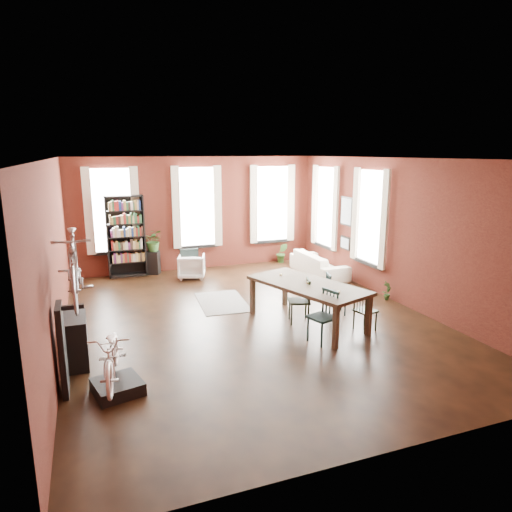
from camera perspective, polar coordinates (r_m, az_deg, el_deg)
name	(u,v)px	position (r m, az deg, el deg)	size (l,w,h in m)	color
room	(251,211)	(9.47, -0.65, 5.70)	(9.00, 9.04, 3.22)	black
dining_table	(307,304)	(9.04, 6.42, -5.96)	(1.10, 2.42, 0.83)	#4D3F2E
dining_chair_a	(322,317)	(8.22, 8.29, -7.55)	(0.43, 0.43, 0.93)	#173432
dining_chair_b	(299,301)	(9.10, 5.40, -5.59)	(0.41, 0.41, 0.89)	black
dining_chair_c	(365,310)	(8.94, 13.51, -6.64)	(0.36, 0.36, 0.78)	black
dining_chair_d	(336,294)	(9.69, 9.97, -4.67)	(0.40, 0.40, 0.86)	#193437
bookshelf	(126,236)	(12.75, -15.94, 2.36)	(1.00, 0.32, 2.20)	black
white_armchair	(192,265)	(12.35, -8.05, -1.15)	(0.68, 0.64, 0.70)	white
cream_sofa	(319,260)	(12.66, 7.87, -0.54)	(2.08, 0.61, 0.81)	beige
striped_rug	(222,302)	(10.39, -4.26, -5.76)	(1.02, 1.63, 0.01)	black
bike_trainer	(118,387)	(6.96, -16.91, -15.38)	(0.62, 0.62, 0.18)	black
bike_wall_rack	(62,350)	(6.97, -23.05, -10.72)	(0.16, 0.60, 1.30)	black
console_table	(74,341)	(7.89, -21.77, -9.80)	(0.40, 0.80, 0.80)	black
plant_stand	(154,263)	(12.98, -12.69, -0.81)	(0.32, 0.32, 0.63)	black
plant_by_sofa	(282,258)	(14.00, 3.25, -0.28)	(0.34, 0.61, 0.27)	#2E5D25
plant_small	(387,297)	(10.92, 16.02, -4.89)	(0.23, 0.44, 0.16)	#265522
bicycle_floor	(111,331)	(6.64, -17.69, -8.89)	(0.52, 0.78, 1.49)	silver
bicycle_hung	(72,243)	(6.54, -22.01, 1.46)	(0.47, 1.00, 1.66)	#A5A8AD
plant_on_stand	(154,243)	(12.88, -12.65, 1.62)	(0.55, 0.61, 0.48)	#325E25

